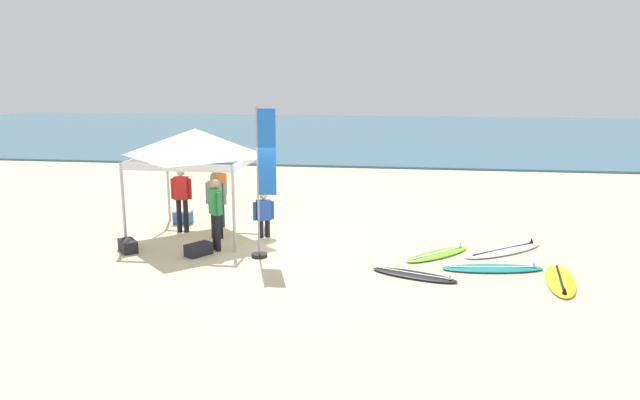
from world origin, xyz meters
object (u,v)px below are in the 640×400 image
object	(u,v)px
surfboard_lime	(438,254)
canopy_tent	(195,143)
person_grey	(216,200)
person_blue	(264,212)
surfboard_black	(415,275)
gear_bag_near_tent	(128,246)
person_orange	(219,192)
banner_flag	(263,189)
person_green	(216,209)
surfboard_teal	(493,268)
gear_bag_by_pole	(199,249)
cooler_box	(183,217)
person_red	(182,195)
surfboard_white	(504,250)
surfboard_yellow	(560,281)

from	to	relation	value
surfboard_lime	canopy_tent	bearing A→B (deg)	170.56
person_grey	person_blue	xyz separation A→B (m)	(1.15, 0.28, -0.33)
surfboard_black	gear_bag_near_tent	size ratio (longest dim) A/B	3.13
person_orange	banner_flag	xyz separation A→B (m)	(1.83, -2.49, 0.59)
surfboard_black	person_green	size ratio (longest dim) A/B	1.10
surfboard_teal	person_green	world-z (taller)	person_green
person_blue	surfboard_lime	bearing A→B (deg)	-13.09
person_grey	canopy_tent	bearing A→B (deg)	154.14
person_orange	person_grey	size ratio (longest dim) A/B	1.00
surfboard_lime	gear_bag_by_pole	distance (m)	5.49
surfboard_lime	cooler_box	distance (m)	7.21
surfboard_black	cooler_box	world-z (taller)	cooler_box
surfboard_teal	person_red	world-z (taller)	person_red
surfboard_white	person_blue	distance (m)	5.92
cooler_box	banner_flag	bearing A→B (deg)	-42.82
person_blue	gear_bag_near_tent	size ratio (longest dim) A/B	2.00
canopy_tent	person_grey	bearing A→B (deg)	-25.86
surfboard_lime	person_blue	xyz separation A→B (m)	(-4.32, 1.00, 0.62)
canopy_tent	surfboard_teal	bearing A→B (deg)	-14.75
surfboard_lime	surfboard_teal	distance (m)	1.42
person_red	cooler_box	bearing A→B (deg)	111.07
canopy_tent	person_green	bearing A→B (deg)	-55.47
surfboard_white	gear_bag_by_pole	distance (m)	7.11
surfboard_black	surfboard_lime	bearing A→B (deg)	70.92
cooler_box	person_orange	bearing A→B (deg)	-13.57
surfboard_teal	person_red	distance (m)	8.01
person_green	cooler_box	distance (m)	3.07
surfboard_teal	gear_bag_by_pole	bearing A→B (deg)	179.07
surfboard_white	surfboard_lime	xyz separation A→B (m)	(-1.55, -0.55, 0.00)
surfboard_teal	person_orange	bearing A→B (deg)	158.67
person_blue	person_red	bearing A→B (deg)	175.15
surfboard_yellow	gear_bag_near_tent	bearing A→B (deg)	175.42
canopy_tent	surfboard_yellow	size ratio (longest dim) A/B	1.33
surfboard_white	person_green	distance (m)	6.82
surfboard_yellow	banner_flag	bearing A→B (deg)	172.76
surfboard_black	banner_flag	size ratio (longest dim) A/B	0.55
surfboard_lime	gear_bag_by_pole	size ratio (longest dim) A/B	2.91
canopy_tent	gear_bag_near_tent	distance (m)	3.05
surfboard_lime	gear_bag_near_tent	bearing A→B (deg)	-174.20
person_red	gear_bag_by_pole	world-z (taller)	person_red
surfboard_black	person_blue	world-z (taller)	person_blue
surfboard_black	banner_flag	bearing A→B (deg)	165.65
surfboard_black	person_blue	distance (m)	4.61
person_grey	person_blue	bearing A→B (deg)	13.78
surfboard_white	gear_bag_by_pole	world-z (taller)	gear_bag_by_pole
surfboard_white	banner_flag	world-z (taller)	banner_flag
person_red	person_orange	world-z (taller)	same
surfboard_teal	person_blue	distance (m)	5.79
surfboard_black	person_green	bearing A→B (deg)	164.85
surfboard_white	surfboard_yellow	distance (m)	2.19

